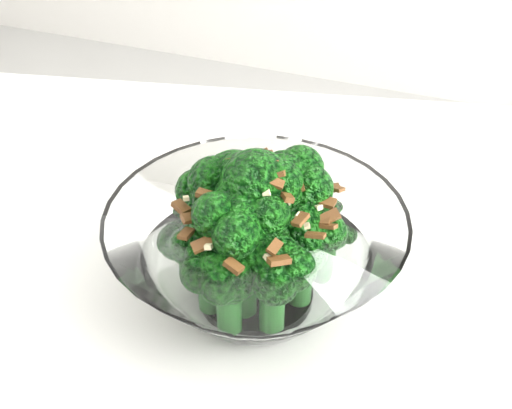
% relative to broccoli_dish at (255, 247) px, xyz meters
% --- Properties ---
extents(broccoli_dish, '(0.21, 0.21, 0.13)m').
position_rel_broccoli_dish_xyz_m(broccoli_dish, '(0.00, 0.00, 0.00)').
color(broccoli_dish, white).
rests_on(broccoli_dish, table).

